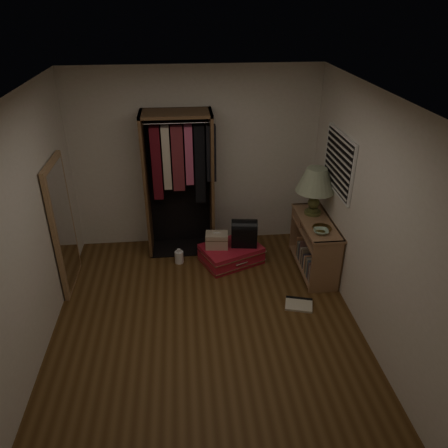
{
  "coord_description": "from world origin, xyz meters",
  "views": [
    {
      "loc": [
        -0.19,
        -3.93,
        3.43
      ],
      "look_at": [
        0.3,
        0.95,
        0.8
      ],
      "focal_mm": 35.0,
      "sensor_mm": 36.0,
      "label": 1
    }
  ],
  "objects": [
    {
      "name": "table_lamp",
      "position": [
        1.54,
        1.23,
        1.23
      ],
      "size": [
        0.64,
        0.64,
        0.65
      ],
      "rotation": [
        0.0,
        0.0,
        -0.26
      ],
      "color": "#4D5228",
      "rests_on": "console_bookshelf"
    },
    {
      "name": "pink_suitcase",
      "position": [
        0.44,
        1.3,
        0.12
      ],
      "size": [
        0.98,
        0.86,
        0.25
      ],
      "rotation": [
        0.0,
        0.0,
        0.4
      ],
      "color": "red",
      "rests_on": "ground"
    },
    {
      "name": "ground",
      "position": [
        0.0,
        0.0,
        0.0
      ],
      "size": [
        4.0,
        4.0,
        0.0
      ],
      "primitive_type": "plane",
      "color": "#503317",
      "rests_on": "ground"
    },
    {
      "name": "room_walls",
      "position": [
        0.08,
        0.04,
        1.5
      ],
      "size": [
        3.52,
        4.02,
        2.6
      ],
      "color": "beige",
      "rests_on": "ground"
    },
    {
      "name": "ceramic_bowl",
      "position": [
        1.49,
        0.68,
        0.77
      ],
      "size": [
        0.21,
        0.21,
        0.05
      ],
      "primitive_type": "imported",
      "rotation": [
        0.0,
        0.0,
        -0.15
      ],
      "color": "#97B69C",
      "rests_on": "console_bookshelf"
    },
    {
      "name": "open_wardrobe",
      "position": [
        -0.23,
        1.77,
        1.21
      ],
      "size": [
        0.99,
        0.5,
        2.05
      ],
      "color": "brown",
      "rests_on": "ground"
    },
    {
      "name": "console_bookshelf",
      "position": [
        1.54,
        1.03,
        0.4
      ],
      "size": [
        0.42,
        1.12,
        0.75
      ],
      "color": "#926746",
      "rests_on": "ground"
    },
    {
      "name": "floor_book",
      "position": [
        1.16,
        0.24,
        0.01
      ],
      "size": [
        0.39,
        0.34,
        0.03
      ],
      "rotation": [
        0.0,
        0.0,
        -0.28
      ],
      "color": "beige",
      "rests_on": "ground"
    },
    {
      "name": "brass_tray",
      "position": [
        1.54,
        0.8,
        0.76
      ],
      "size": [
        0.31,
        0.31,
        0.01
      ],
      "rotation": [
        0.0,
        0.0,
        0.32
      ],
      "color": "olive",
      "rests_on": "console_bookshelf"
    },
    {
      "name": "black_bag",
      "position": [
        0.62,
        1.34,
        0.45
      ],
      "size": [
        0.39,
        0.28,
        0.39
      ],
      "rotation": [
        0.0,
        0.0,
        -0.13
      ],
      "color": "black",
      "rests_on": "pink_suitcase"
    },
    {
      "name": "train_case",
      "position": [
        0.24,
        1.31,
        0.36
      ],
      "size": [
        0.33,
        0.25,
        0.23
      ],
      "rotation": [
        0.0,
        0.0,
        -0.1
      ],
      "color": "tan",
      "rests_on": "pink_suitcase"
    },
    {
      "name": "floor_mirror",
      "position": [
        -1.7,
        1.0,
        0.85
      ],
      "size": [
        0.06,
        0.8,
        1.7
      ],
      "color": "#A3794F",
      "rests_on": "ground"
    },
    {
      "name": "white_jug",
      "position": [
        -0.3,
        1.34,
        0.09
      ],
      "size": [
        0.14,
        0.14,
        0.22
      ],
      "rotation": [
        0.0,
        0.0,
        0.14
      ],
      "color": "white",
      "rests_on": "ground"
    }
  ]
}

